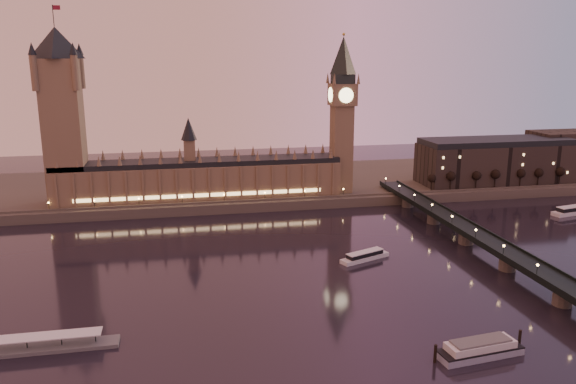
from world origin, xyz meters
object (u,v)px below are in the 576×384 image
(moored_barge, at_px, (480,349))
(cruise_boat_a, at_px, (365,256))
(cruise_boat_b, at_px, (572,211))
(pontoon_pier, at_px, (47,346))

(moored_barge, bearing_deg, cruise_boat_a, 88.18)
(cruise_boat_a, height_order, cruise_boat_b, cruise_boat_b)
(cruise_boat_a, xyz_separation_m, cruise_boat_b, (152.25, 51.63, 0.42))
(cruise_boat_a, bearing_deg, pontoon_pier, -177.57)
(moored_barge, bearing_deg, cruise_boat_b, 38.41)
(moored_barge, height_order, pontoon_pier, pontoon_pier)
(cruise_boat_b, xyz_separation_m, moored_barge, (-144.66, -144.21, 0.31))
(cruise_boat_a, distance_m, cruise_boat_b, 160.76)
(cruise_boat_a, relative_size, moored_barge, 0.80)
(cruise_boat_b, bearing_deg, pontoon_pier, -169.98)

